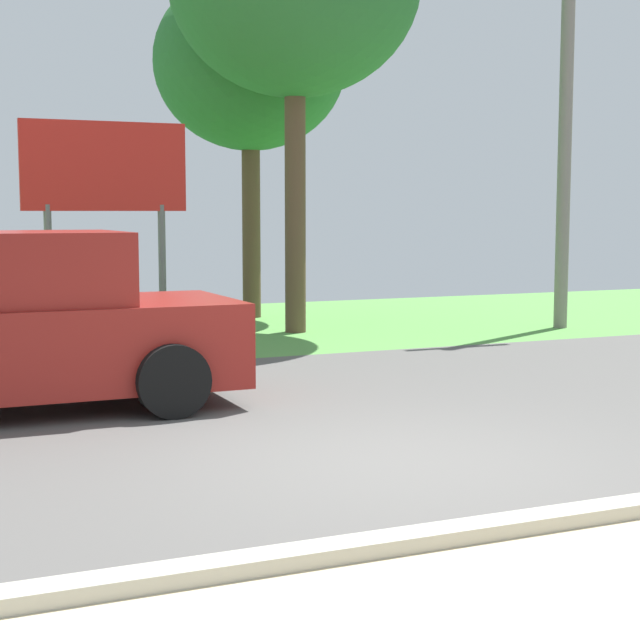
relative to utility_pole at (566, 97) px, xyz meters
The scene contains 4 objects.
ground_plane 9.49m from the utility_pole, 148.69° to the right, with size 40.00×22.00×0.20m.
utility_pole is the anchor object (origin of this frame).
roadside_billboard 8.17m from the utility_pole, behind, with size 2.60×0.12×3.50m.
tree_left_far 6.05m from the utility_pole, 138.97° to the left, with size 3.75×3.75×6.68m.
Camera 1 is at (-3.83, -7.28, 2.08)m, focal length 55.82 mm.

